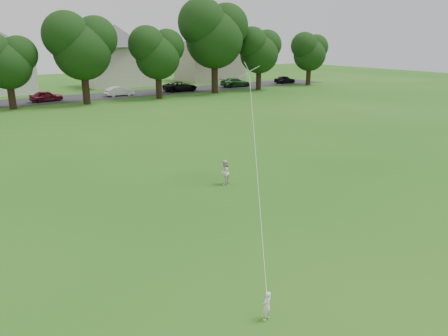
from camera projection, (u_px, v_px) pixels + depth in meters
ground at (242, 249)px, 14.91m from camera, size 160.00×160.00×0.00m
street at (14, 103)px, 48.08m from camera, size 90.00×7.00×0.01m
toddler at (267, 306)px, 11.09m from camera, size 0.34×0.26×0.81m
older_boy at (224, 172)px, 21.31m from camera, size 0.76×0.72×1.24m
kite at (255, 150)px, 16.16m from camera, size 3.99×5.55×13.03m
tree_row at (49, 42)px, 43.54m from camera, size 82.61×8.57×11.90m
parked_cars at (66, 95)px, 50.04m from camera, size 72.62×2.37×1.29m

